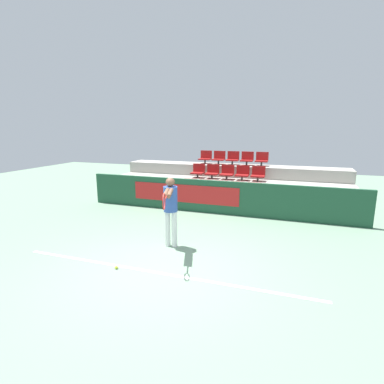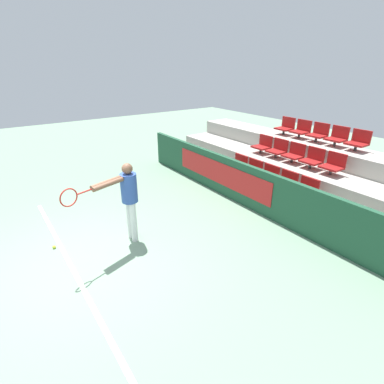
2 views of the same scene
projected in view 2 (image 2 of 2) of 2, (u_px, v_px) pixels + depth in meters
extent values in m
plane|color=gray|center=(87.00, 263.00, 5.61)|extent=(30.00, 30.00, 0.00)
cube|color=white|center=(72.00, 268.00, 5.47)|extent=(6.32, 0.08, 0.01)
cube|color=#1E4C33|center=(249.00, 187.00, 7.59)|extent=(9.26, 0.12, 1.11)
cube|color=red|center=(220.00, 173.00, 8.34)|extent=(3.76, 0.02, 0.61)
cube|color=#ADA89E|center=(263.00, 193.00, 8.03)|extent=(8.86, 0.99, 0.44)
cube|color=#ADA89E|center=(288.00, 178.00, 8.46)|extent=(8.86, 0.99, 0.89)
cube|color=#ADA89E|center=(311.00, 164.00, 8.89)|extent=(8.86, 0.99, 1.33)
cylinder|color=#333333|center=(236.00, 171.00, 8.80)|extent=(0.07, 0.07, 0.16)
cube|color=#A31919|center=(236.00, 167.00, 8.76)|extent=(0.49, 0.42, 0.05)
cube|color=#A31919|center=(241.00, 160.00, 8.78)|extent=(0.49, 0.04, 0.32)
cylinder|color=#333333|center=(250.00, 176.00, 8.37)|extent=(0.07, 0.07, 0.16)
cube|color=#A31919|center=(250.00, 173.00, 8.32)|extent=(0.49, 0.42, 0.05)
cube|color=#A31919|center=(256.00, 165.00, 8.35)|extent=(0.49, 0.04, 0.32)
cylinder|color=#333333|center=(266.00, 182.00, 7.93)|extent=(0.07, 0.07, 0.16)
cube|color=#A31919|center=(266.00, 179.00, 7.89)|extent=(0.49, 0.42, 0.05)
cube|color=#A31919|center=(272.00, 171.00, 7.92)|extent=(0.49, 0.04, 0.32)
cylinder|color=#333333|center=(283.00, 189.00, 7.50)|extent=(0.07, 0.07, 0.16)
cube|color=#A31919|center=(284.00, 186.00, 7.46)|extent=(0.49, 0.42, 0.05)
cube|color=#A31919|center=(290.00, 177.00, 7.48)|extent=(0.49, 0.04, 0.32)
cylinder|color=#333333|center=(303.00, 197.00, 7.06)|extent=(0.07, 0.07, 0.16)
cube|color=#A31919|center=(304.00, 193.00, 7.02)|extent=(0.49, 0.42, 0.05)
cube|color=#A31919|center=(310.00, 184.00, 7.05)|extent=(0.49, 0.04, 0.32)
cylinder|color=#333333|center=(261.00, 151.00, 9.14)|extent=(0.07, 0.07, 0.16)
cube|color=#A31919|center=(261.00, 147.00, 9.10)|extent=(0.49, 0.42, 0.05)
cube|color=#A31919|center=(266.00, 140.00, 9.13)|extent=(0.49, 0.04, 0.32)
cylinder|color=#333333|center=(275.00, 155.00, 8.71)|extent=(0.07, 0.07, 0.16)
cube|color=#A31919|center=(276.00, 152.00, 8.67)|extent=(0.49, 0.42, 0.05)
cube|color=#A31919|center=(281.00, 144.00, 8.69)|extent=(0.49, 0.04, 0.32)
cylinder|color=#333333|center=(292.00, 160.00, 8.27)|extent=(0.07, 0.07, 0.16)
cube|color=#A31919|center=(292.00, 156.00, 8.23)|extent=(0.49, 0.42, 0.05)
cube|color=#A31919|center=(298.00, 149.00, 8.26)|extent=(0.49, 0.04, 0.32)
cylinder|color=#333333|center=(310.00, 165.00, 7.84)|extent=(0.07, 0.07, 0.16)
cube|color=#A31919|center=(311.00, 162.00, 7.80)|extent=(0.49, 0.42, 0.05)
cube|color=#A31919|center=(316.00, 154.00, 7.82)|extent=(0.49, 0.04, 0.32)
cylinder|color=#333333|center=(330.00, 172.00, 7.41)|extent=(0.07, 0.07, 0.16)
cube|color=#A31919|center=(331.00, 168.00, 7.36)|extent=(0.49, 0.42, 0.05)
cube|color=#A31919|center=(337.00, 159.00, 7.39)|extent=(0.49, 0.04, 0.32)
cylinder|color=#333333|center=(284.00, 132.00, 9.48)|extent=(0.07, 0.07, 0.16)
cube|color=#A31919|center=(284.00, 129.00, 9.44)|extent=(0.49, 0.42, 0.05)
cube|color=#A31919|center=(289.00, 122.00, 9.47)|extent=(0.49, 0.04, 0.32)
cylinder|color=#333333|center=(299.00, 136.00, 9.05)|extent=(0.07, 0.07, 0.16)
cube|color=#A31919|center=(299.00, 132.00, 9.01)|extent=(0.49, 0.42, 0.05)
cube|color=#A31919|center=(304.00, 125.00, 9.03)|extent=(0.49, 0.04, 0.32)
cylinder|color=#333333|center=(316.00, 139.00, 8.62)|extent=(0.07, 0.07, 0.16)
cube|color=#A31919|center=(317.00, 136.00, 8.57)|extent=(0.49, 0.42, 0.05)
cube|color=#A31919|center=(322.00, 128.00, 8.60)|extent=(0.49, 0.04, 0.32)
cylinder|color=#333333|center=(335.00, 143.00, 8.18)|extent=(0.07, 0.07, 0.16)
cube|color=#A31919|center=(335.00, 140.00, 8.14)|extent=(0.49, 0.42, 0.05)
cube|color=#A31919|center=(341.00, 132.00, 8.16)|extent=(0.49, 0.04, 0.32)
cylinder|color=#333333|center=(355.00, 148.00, 7.75)|extent=(0.07, 0.07, 0.16)
cube|color=#A31919|center=(356.00, 144.00, 7.71)|extent=(0.49, 0.42, 0.05)
cube|color=#A31919|center=(362.00, 136.00, 7.73)|extent=(0.49, 0.04, 0.32)
cylinder|color=silver|center=(130.00, 219.00, 6.28)|extent=(0.13, 0.13, 0.88)
cylinder|color=silver|center=(134.00, 222.00, 6.15)|extent=(0.13, 0.13, 0.88)
cylinder|color=#2D4C99|center=(129.00, 188.00, 5.92)|extent=(0.33, 0.33, 0.59)
sphere|color=brown|center=(127.00, 169.00, 5.76)|extent=(0.21, 0.21, 0.21)
cylinder|color=brown|center=(106.00, 183.00, 5.49)|extent=(0.29, 0.65, 0.09)
cylinder|color=brown|center=(108.00, 184.00, 5.42)|extent=(0.29, 0.65, 0.09)
cylinder|color=#AD231E|center=(85.00, 192.00, 5.11)|extent=(0.12, 0.29, 0.03)
torus|color=#AD231E|center=(69.00, 198.00, 4.89)|extent=(0.12, 0.32, 0.32)
sphere|color=#CCDB33|center=(54.00, 247.00, 6.04)|extent=(0.07, 0.07, 0.07)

